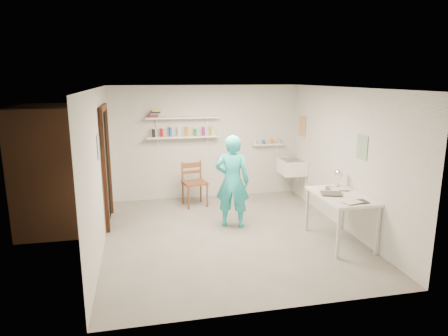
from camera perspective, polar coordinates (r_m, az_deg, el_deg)
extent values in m
cube|color=slate|center=(6.73, 0.72, -9.58)|extent=(4.00, 4.50, 0.02)
cube|color=silver|center=(6.23, 0.78, 11.48)|extent=(4.00, 4.50, 0.02)
cube|color=silver|center=(8.55, -2.60, 3.70)|extent=(4.00, 0.02, 2.40)
cube|color=silver|center=(4.27, 7.49, -5.82)|extent=(4.00, 0.02, 2.40)
cube|color=silver|center=(6.25, -17.52, -0.31)|extent=(0.02, 4.50, 2.40)
cube|color=silver|center=(7.08, 16.82, 1.23)|extent=(0.02, 4.50, 2.40)
cube|color=black|center=(7.31, -16.54, 0.00)|extent=(0.02, 0.90, 2.00)
cube|color=brown|center=(7.40, -22.04, 0.13)|extent=(1.40, 1.50, 2.10)
cube|color=brown|center=(7.16, -16.91, 8.23)|extent=(0.06, 1.05, 0.10)
cube|color=brown|center=(6.83, -16.67, -0.90)|extent=(0.06, 0.10, 2.00)
cube|color=brown|center=(7.80, -16.13, 0.81)|extent=(0.06, 0.10, 2.00)
cube|color=white|center=(8.33, -5.87, 4.45)|extent=(1.50, 0.22, 0.03)
cube|color=white|center=(8.29, -5.93, 7.18)|extent=(1.50, 0.22, 0.03)
cube|color=white|center=(8.80, 6.22, 3.37)|extent=(0.70, 0.14, 0.03)
cube|color=#334C7F|center=(6.23, -17.50, 2.93)|extent=(0.01, 0.28, 0.36)
cube|color=#995933|center=(8.62, 11.11, 5.89)|extent=(0.01, 0.34, 0.42)
cube|color=#3F724C|center=(6.55, 19.11, 2.83)|extent=(0.01, 0.30, 0.38)
cube|color=white|center=(8.58, 9.67, 0.16)|extent=(0.48, 0.60, 0.30)
imported|color=#27C1C6|center=(6.86, 1.19, -1.93)|extent=(0.69, 0.57, 1.62)
cylinder|color=#F1EFA4|center=(6.97, 0.22, 0.61)|extent=(0.29, 0.13, 0.29)
cube|color=brown|center=(8.06, -4.21, -2.09)|extent=(0.53, 0.51, 0.97)
cube|color=silver|center=(6.57, 16.22, -6.95)|extent=(0.70, 1.17, 0.78)
sphere|color=white|center=(6.89, 16.14, -0.74)|extent=(0.15, 0.15, 0.15)
cylinder|color=black|center=(8.28, -10.12, 4.96)|extent=(0.06, 0.06, 0.17)
cylinder|color=red|center=(8.29, -8.90, 5.01)|extent=(0.06, 0.06, 0.17)
cylinder|color=blue|center=(8.30, -7.69, 5.06)|extent=(0.06, 0.06, 0.17)
cylinder|color=white|center=(8.31, -6.49, 5.11)|extent=(0.06, 0.06, 0.17)
cylinder|color=orange|center=(8.33, -5.28, 5.15)|extent=(0.06, 0.06, 0.17)
cylinder|color=#268C3F|center=(8.35, -4.09, 5.19)|extent=(0.06, 0.06, 0.17)
cylinder|color=#8C268C|center=(8.38, -2.90, 5.23)|extent=(0.06, 0.06, 0.17)
cylinder|color=gold|center=(8.41, -1.71, 5.27)|extent=(0.06, 0.06, 0.17)
cube|color=red|center=(8.24, -10.12, 7.23)|extent=(0.18, 0.14, 0.03)
cube|color=#1933A5|center=(8.24, -9.99, 7.43)|extent=(0.18, 0.14, 0.03)
cube|color=orange|center=(8.24, -9.85, 7.63)|extent=(0.18, 0.14, 0.03)
cube|color=black|center=(8.24, -9.72, 7.83)|extent=(0.18, 0.14, 0.03)
cube|color=yellow|center=(8.23, -9.59, 8.03)|extent=(0.18, 0.14, 0.03)
cylinder|color=silver|center=(8.73, 4.94, 3.72)|extent=(0.07, 0.07, 0.09)
cylinder|color=#335999|center=(8.77, 5.80, 3.74)|extent=(0.07, 0.07, 0.09)
cylinder|color=orange|center=(8.81, 6.65, 3.76)|extent=(0.07, 0.07, 0.09)
cylinder|color=#999999|center=(8.86, 7.50, 3.79)|extent=(0.07, 0.07, 0.09)
cube|color=silver|center=(6.45, 16.44, -3.66)|extent=(0.30, 0.22, 0.00)
cube|color=#4C4742|center=(6.45, 16.44, -3.63)|extent=(0.30, 0.22, 0.00)
cube|color=beige|center=(6.45, 16.44, -3.60)|extent=(0.30, 0.22, 0.00)
cube|color=#383330|center=(6.45, 16.45, -3.56)|extent=(0.30, 0.22, 0.00)
cube|color=silver|center=(6.45, 16.45, -3.53)|extent=(0.30, 0.22, 0.00)
cube|color=silver|center=(6.45, 16.45, -3.49)|extent=(0.30, 0.22, 0.00)
cube|color=#4C4742|center=(6.45, 16.45, -3.46)|extent=(0.30, 0.22, 0.00)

